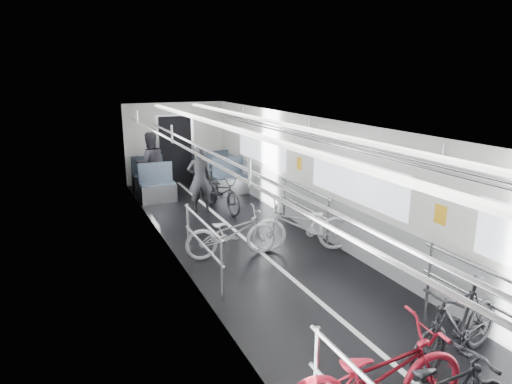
{
  "coord_description": "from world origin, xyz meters",
  "views": [
    {
      "loc": [
        -3.3,
        -6.47,
        3.26
      ],
      "look_at": [
        0.0,
        0.99,
        1.11
      ],
      "focal_mm": 32.0,
      "sensor_mm": 36.0,
      "label": 1
    }
  ],
  "objects_px": {
    "bike_left_far": "(232,233)",
    "bike_right_mid": "(302,226)",
    "bike_right_near": "(458,324)",
    "bike_left_near": "(376,376)",
    "person_seated": "(150,164)",
    "person_standing": "(200,179)",
    "bike_aisle": "(222,192)"
  },
  "relations": [
    {
      "from": "bike_left_near",
      "to": "bike_aisle",
      "type": "height_order",
      "value": "bike_left_near"
    },
    {
      "from": "bike_aisle",
      "to": "bike_left_near",
      "type": "bearing_deg",
      "value": -107.25
    },
    {
      "from": "bike_left_far",
      "to": "person_standing",
      "type": "distance_m",
      "value": 2.92
    },
    {
      "from": "bike_right_near",
      "to": "bike_right_mid",
      "type": "xyz_separation_m",
      "value": [
        0.1,
        3.72,
        -0.01
      ]
    },
    {
      "from": "bike_left_far",
      "to": "person_standing",
      "type": "relative_size",
      "value": 1.06
    },
    {
      "from": "bike_left_near",
      "to": "bike_left_far",
      "type": "distance_m",
      "value": 4.38
    },
    {
      "from": "person_standing",
      "to": "bike_right_near",
      "type": "bearing_deg",
      "value": 107.74
    },
    {
      "from": "bike_right_near",
      "to": "person_standing",
      "type": "distance_m",
      "value": 6.96
    },
    {
      "from": "bike_aisle",
      "to": "person_standing",
      "type": "distance_m",
      "value": 0.63
    },
    {
      "from": "bike_right_mid",
      "to": "bike_aisle",
      "type": "distance_m",
      "value": 3.11
    },
    {
      "from": "bike_right_mid",
      "to": "person_seated",
      "type": "height_order",
      "value": "person_seated"
    },
    {
      "from": "bike_left_near",
      "to": "person_standing",
      "type": "relative_size",
      "value": 1.18
    },
    {
      "from": "bike_right_near",
      "to": "person_seated",
      "type": "distance_m",
      "value": 9.18
    },
    {
      "from": "bike_aisle",
      "to": "person_seated",
      "type": "bearing_deg",
      "value": 110.53
    },
    {
      "from": "bike_left_far",
      "to": "bike_right_mid",
      "type": "distance_m",
      "value": 1.33
    },
    {
      "from": "bike_left_near",
      "to": "bike_aisle",
      "type": "relative_size",
      "value": 1.09
    },
    {
      "from": "bike_left_near",
      "to": "person_seated",
      "type": "xyz_separation_m",
      "value": [
        -0.22,
        9.38,
        0.36
      ]
    },
    {
      "from": "bike_aisle",
      "to": "person_standing",
      "type": "bearing_deg",
      "value": 160.07
    },
    {
      "from": "bike_left_far",
      "to": "bike_right_near",
      "type": "xyz_separation_m",
      "value": [
        1.19,
        -4.01,
        0.06
      ]
    },
    {
      "from": "bike_aisle",
      "to": "bike_right_mid",
      "type": "bearing_deg",
      "value": -90.12
    },
    {
      "from": "bike_left_far",
      "to": "bike_aisle",
      "type": "bearing_deg",
      "value": -9.88
    },
    {
      "from": "person_standing",
      "to": "bike_aisle",
      "type": "bearing_deg",
      "value": 179.41
    },
    {
      "from": "bike_left_near",
      "to": "bike_right_near",
      "type": "distance_m",
      "value": 1.46
    },
    {
      "from": "bike_left_far",
      "to": "bike_left_near",
      "type": "bearing_deg",
      "value": -176.48
    },
    {
      "from": "bike_left_near",
      "to": "bike_left_far",
      "type": "height_order",
      "value": "bike_left_near"
    },
    {
      "from": "bike_left_near",
      "to": "bike_left_far",
      "type": "relative_size",
      "value": 1.11
    },
    {
      "from": "bike_left_near",
      "to": "person_seated",
      "type": "height_order",
      "value": "person_seated"
    },
    {
      "from": "bike_left_far",
      "to": "bike_aisle",
      "type": "height_order",
      "value": "bike_aisle"
    },
    {
      "from": "bike_left_near",
      "to": "person_seated",
      "type": "distance_m",
      "value": 9.39
    },
    {
      "from": "bike_left_far",
      "to": "person_seated",
      "type": "relative_size",
      "value": 1.0
    },
    {
      "from": "bike_right_mid",
      "to": "bike_left_far",
      "type": "bearing_deg",
      "value": -83.89
    },
    {
      "from": "bike_left_far",
      "to": "bike_right_near",
      "type": "bearing_deg",
      "value": -156.99
    }
  ]
}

